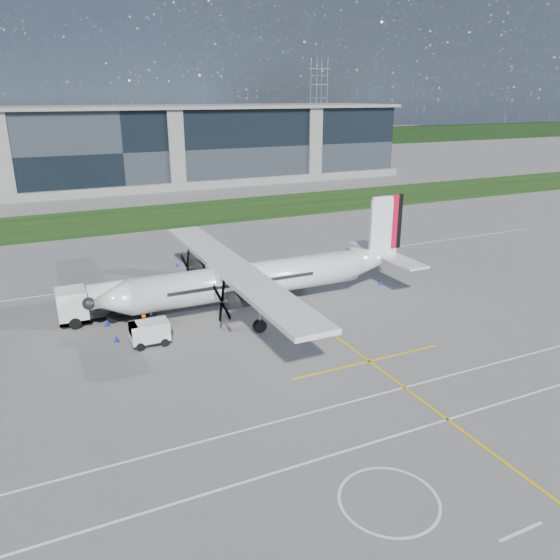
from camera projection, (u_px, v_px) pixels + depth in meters
The scene contains 15 objects.
ground at pixel (166, 228), 76.51m from camera, with size 400.00×400.00×0.00m, color slate.
grass_strip at pixel (153, 217), 83.36m from camera, with size 400.00×18.00×0.04m, color #14350E.
terminal_building at pixel (114, 149), 108.34m from camera, with size 120.00×20.00×15.00m, color black.
tree_line at pixel (82, 147), 161.19m from camera, with size 400.00×6.00×6.00m, color black.
pylon_east at pixel (319, 102), 200.05m from camera, with size 9.00×4.60×30.00m, color gray, non-canonical shape.
yellow_taxiway_centerline at pixel (274, 291), 52.02m from camera, with size 0.20×70.00×0.01m, color yellow.
white_lane_line at pixel (405, 433), 30.26m from camera, with size 90.00×0.15×0.01m, color white.
turboprop_aircraft at pixel (261, 259), 46.41m from camera, with size 28.89×29.96×8.99m, color white, non-canonical shape.
fuel_tanker_truck at pixel (100, 302), 45.00m from camera, with size 8.35×2.71×3.13m, color white, non-canonical shape.
baggage_tug at pixel (150, 333), 40.66m from camera, with size 3.01×1.81×1.81m, color white, non-canonical shape.
ground_crew_person at pixel (145, 324), 41.84m from camera, with size 0.88×0.63×2.16m, color #F25907.
safety_cone_nose_port at pixel (116, 339), 41.28m from camera, with size 0.36×0.36×0.50m, color #0D13DF.
safety_cone_stbdwing at pixel (178, 264), 59.26m from camera, with size 0.36×0.36×0.50m, color #0D13DF.
safety_cone_tail at pixel (381, 282), 53.68m from camera, with size 0.36×0.36×0.50m, color #0D13DF.
safety_cone_nose_stbd at pixel (107, 323), 44.11m from camera, with size 0.36×0.36×0.50m, color #0D13DF.
Camera 1 is at (-17.30, -34.48, 17.82)m, focal length 35.00 mm.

